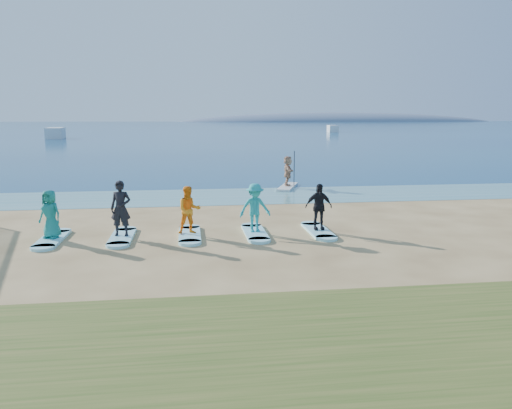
{
  "coord_description": "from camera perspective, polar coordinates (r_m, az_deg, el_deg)",
  "views": [
    {
      "loc": [
        -1.02,
        -13.45,
        3.89
      ],
      "look_at": [
        1.06,
        2.0,
        1.1
      ],
      "focal_mm": 35.0,
      "sensor_mm": 36.0,
      "label": 1
    }
  ],
  "objects": [
    {
      "name": "surfboard_0",
      "position": [
        17.03,
        -22.28,
        -3.68
      ],
      "size": [
        0.7,
        2.2,
        0.09
      ],
      "primitive_type": "cube",
      "color": "#A1EEFA",
      "rests_on": "ground"
    },
    {
      "name": "surfboard_1",
      "position": [
        16.61,
        -15.05,
        -3.59
      ],
      "size": [
        0.7,
        2.2,
        0.09
      ],
      "primitive_type": "cube",
      "color": "#A1EEFA",
      "rests_on": "ground"
    },
    {
      "name": "surfboard_3",
      "position": [
        16.61,
        -0.12,
        -3.24
      ],
      "size": [
        0.7,
        2.2,
        0.09
      ],
      "primitive_type": "cube",
      "color": "#A1EEFA",
      "rests_on": "ground"
    },
    {
      "name": "ground",
      "position": [
        14.04,
        -3.22,
        -5.96
      ],
      "size": [
        600.0,
        600.0,
        0.0
      ],
      "primitive_type": "plane",
      "color": "tan",
      "rests_on": "ground"
    },
    {
      "name": "student_1",
      "position": [
        16.42,
        -15.2,
        -0.43
      ],
      "size": [
        0.71,
        0.52,
        1.78
      ],
      "primitive_type": "imported",
      "rotation": [
        0.0,
        0.0,
        -0.15
      ],
      "color": "black",
      "rests_on": "surfboard_1"
    },
    {
      "name": "student_2",
      "position": [
        16.3,
        -7.65,
        -0.63
      ],
      "size": [
        0.84,
        0.7,
        1.56
      ],
      "primitive_type": "imported",
      "rotation": [
        0.0,
        0.0,
        0.16
      ],
      "color": "orange",
      "rests_on": "surfboard_2"
    },
    {
      "name": "surfboard_4",
      "position": [
        17.02,
        7.11,
        -2.99
      ],
      "size": [
        0.7,
        2.2,
        0.09
      ],
      "primitive_type": "cube",
      "color": "#A1EEFA",
      "rests_on": "ground"
    },
    {
      "name": "paddleboarder",
      "position": [
        27.1,
        3.65,
        3.86
      ],
      "size": [
        0.65,
        1.54,
        1.62
      ],
      "primitive_type": "imported",
      "rotation": [
        0.0,
        0.0,
        1.45
      ],
      "color": "tan",
      "rests_on": "paddleboard"
    },
    {
      "name": "island_ridge",
      "position": [
        327.85,
        9.46,
        9.35
      ],
      "size": [
        220.0,
        56.0,
        18.0
      ],
      "primitive_type": "ellipsoid",
      "color": "slate",
      "rests_on": "ground"
    },
    {
      "name": "surfboard_2",
      "position": [
        16.47,
        -7.59,
        -3.45
      ],
      "size": [
        0.7,
        2.2,
        0.09
      ],
      "primitive_type": "cube",
      "color": "#A1EEFA",
      "rests_on": "ground"
    },
    {
      "name": "student_0",
      "position": [
        16.87,
        -22.46,
        -1.01
      ],
      "size": [
        0.88,
        0.75,
        1.52
      ],
      "primitive_type": "imported",
      "rotation": [
        0.0,
        0.0,
        -0.43
      ],
      "color": "#1A7E75",
      "rests_on": "surfboard_0"
    },
    {
      "name": "paddleboard",
      "position": [
        27.21,
        3.63,
        2.04
      ],
      "size": [
        1.71,
        3.05,
        0.12
      ],
      "primitive_type": "cube",
      "rotation": [
        0.0,
        0.0,
        -0.36
      ],
      "color": "silver",
      "rests_on": "ground"
    },
    {
      "name": "ocean",
      "position": [
        173.5,
        -7.44,
        8.79
      ],
      "size": [
        600.0,
        600.0,
        0.0
      ],
      "primitive_type": "plane",
      "color": "navy",
      "rests_on": "ground"
    },
    {
      "name": "student_3",
      "position": [
        16.43,
        -0.12,
        -0.37
      ],
      "size": [
        1.11,
        0.73,
        1.6
      ],
      "primitive_type": "imported",
      "rotation": [
        0.0,
        0.0,
        0.13
      ],
      "color": "teal",
      "rests_on": "surfboard_3"
    },
    {
      "name": "student_4",
      "position": [
        16.85,
        7.17,
        -0.25
      ],
      "size": [
        0.92,
        0.4,
        1.57
      ],
      "primitive_type": "imported",
      "rotation": [
        0.0,
        0.0,
        0.01
      ],
      "color": "black",
      "rests_on": "surfboard_4"
    },
    {
      "name": "boat_offshore_b",
      "position": [
        119.6,
        8.74,
        8.18
      ],
      "size": [
        2.83,
        5.84,
        1.62
      ],
      "primitive_type": "cube",
      "rotation": [
        0.0,
        0.0,
        -0.14
      ],
      "color": "silver",
      "rests_on": "ground"
    },
    {
      "name": "boat_offshore_a",
      "position": [
        92.12,
        -21.89,
        7.01
      ],
      "size": [
        3.53,
        7.56,
        1.84
      ],
      "primitive_type": "cube",
      "rotation": [
        0.0,
        0.0,
        0.13
      ],
      "color": "silver",
      "rests_on": "ground"
    },
    {
      "name": "shallow_water",
      "position": [
        24.29,
        -5.18,
        0.91
      ],
      "size": [
        600.0,
        600.0,
        0.0
      ],
      "primitive_type": "plane",
      "color": "teal",
      "rests_on": "ground"
    }
  ]
}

